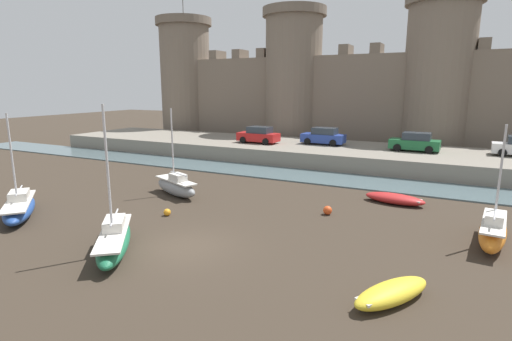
# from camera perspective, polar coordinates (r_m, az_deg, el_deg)

# --- Properties ---
(ground_plane) EXTENTS (160.00, 160.00, 0.00)m
(ground_plane) POSITION_cam_1_polar(r_m,az_deg,el_deg) (18.14, -9.77, -10.72)
(ground_plane) COLOR #382D23
(water_channel) EXTENTS (80.00, 4.50, 0.10)m
(water_channel) POSITION_cam_1_polar(r_m,az_deg,el_deg) (31.54, 7.34, -0.79)
(water_channel) COLOR slate
(water_channel) RESTS_ON ground
(quay_road) EXTENTS (59.54, 10.00, 1.44)m
(quay_road) POSITION_cam_1_polar(r_m,az_deg,el_deg) (38.22, 11.00, 2.33)
(quay_road) COLOR gray
(quay_road) RESTS_ON ground
(castle) EXTENTS (54.97, 7.43, 18.88)m
(castle) POSITION_cam_1_polar(r_m,az_deg,el_deg) (46.91, 14.57, 11.79)
(castle) COLOR #7A6B5B
(castle) RESTS_ON ground
(sailboat_foreground_centre) EXTENTS (4.38, 2.63, 5.61)m
(sailboat_foreground_centre) POSITION_cam_1_polar(r_m,az_deg,el_deg) (26.33, -11.36, -2.19)
(sailboat_foreground_centre) COLOR gray
(sailboat_foreground_centre) RESTS_ON ground
(rowboat_near_channel_right) EXTENTS (3.67, 1.76, 0.60)m
(rowboat_near_channel_right) POSITION_cam_1_polar(r_m,az_deg,el_deg) (25.51, 19.20, -3.79)
(rowboat_near_channel_right) COLOR red
(rowboat_near_channel_right) RESTS_ON ground
(sailboat_near_channel_left) EXTENTS (1.54, 4.69, 5.35)m
(sailboat_near_channel_left) POSITION_cam_1_polar(r_m,az_deg,el_deg) (20.75, 30.75, -7.42)
(sailboat_near_channel_left) COLOR orange
(sailboat_near_channel_left) RESTS_ON ground
(rowboat_foreground_left) EXTENTS (2.60, 3.36, 0.66)m
(rowboat_foreground_left) POSITION_cam_1_polar(r_m,az_deg,el_deg) (14.31, 18.84, -16.15)
(rowboat_foreground_left) COLOR yellow
(rowboat_foreground_left) RESTS_ON ground
(sailboat_midflat_right) EXTENTS (4.93, 4.49, 5.62)m
(sailboat_midflat_right) POSITION_cam_1_polar(r_m,az_deg,el_deg) (25.14, -30.73, -4.52)
(sailboat_midflat_right) COLOR #234793
(sailboat_midflat_right) RESTS_ON ground
(sailboat_midflat_left) EXTENTS (4.30, 4.91, 6.26)m
(sailboat_midflat_left) POSITION_cam_1_polar(r_m,az_deg,el_deg) (18.23, -19.60, -9.25)
(sailboat_midflat_left) COLOR #1E6B47
(sailboat_midflat_left) RESTS_ON ground
(mooring_buoy_near_channel) EXTENTS (0.49, 0.49, 0.49)m
(mooring_buoy_near_channel) POSITION_cam_1_polar(r_m,az_deg,el_deg) (22.43, 10.19, -5.62)
(mooring_buoy_near_channel) COLOR #E04C1E
(mooring_buoy_near_channel) RESTS_ON ground
(mooring_buoy_off_centre) EXTENTS (0.39, 0.39, 0.39)m
(mooring_buoy_off_centre) POSITION_cam_1_polar(r_m,az_deg,el_deg) (22.44, -12.58, -5.84)
(mooring_buoy_off_centre) COLOR orange
(mooring_buoy_off_centre) RESTS_ON ground
(car_quay_centre_east) EXTENTS (4.16, 1.99, 1.62)m
(car_quay_centre_east) POSITION_cam_1_polar(r_m,az_deg,el_deg) (39.15, 9.62, 4.83)
(car_quay_centre_east) COLOR #263F99
(car_quay_centre_east) RESTS_ON quay_road
(car_quay_west) EXTENTS (4.16, 1.99, 1.62)m
(car_quay_west) POSITION_cam_1_polar(r_m,az_deg,el_deg) (37.15, 21.77, 3.77)
(car_quay_west) COLOR #1E6638
(car_quay_west) RESTS_ON quay_road
(car_quay_east) EXTENTS (4.16, 1.99, 1.62)m
(car_quay_east) POSITION_cam_1_polar(r_m,az_deg,el_deg) (39.63, 0.37, 5.07)
(car_quay_east) COLOR red
(car_quay_east) RESTS_ON quay_road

